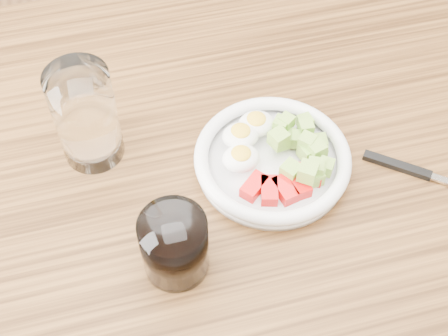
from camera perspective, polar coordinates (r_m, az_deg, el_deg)
The scene contains 5 objects.
dining_table at distance 0.92m, azimuth 0.77°, elevation -5.17°, with size 1.50×0.90×0.77m.
bowl at distance 0.84m, azimuth 4.47°, elevation 0.97°, with size 0.21×0.21×0.05m.
fork at distance 0.88m, azimuth 17.18°, elevation -0.31°, with size 0.16×0.13×0.01m.
water_glass at distance 0.83m, azimuth -12.53°, elevation 4.66°, with size 0.08×0.08×0.15m, color white.
coffee_glass at distance 0.73m, azimuth -4.55°, elevation -7.07°, with size 0.08×0.08×0.09m.
Camera 1 is at (-0.13, -0.45, 1.46)m, focal length 50.00 mm.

